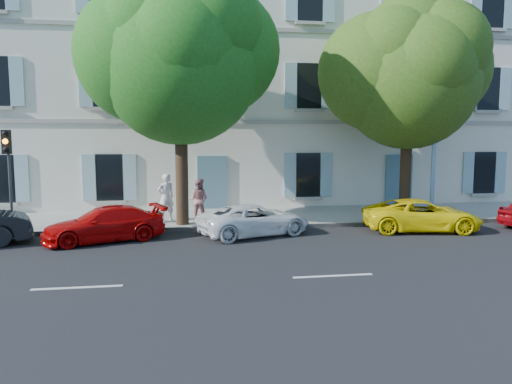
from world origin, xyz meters
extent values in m
plane|color=black|center=(0.00, 0.00, 0.00)|extent=(90.00, 90.00, 0.00)
cube|color=#A09E96|center=(0.00, 4.45, 0.07)|extent=(36.00, 4.50, 0.15)
cube|color=#9E998E|center=(0.00, 2.28, 0.08)|extent=(36.00, 0.16, 0.16)
cube|color=silver|center=(0.00, 10.20, 6.00)|extent=(28.00, 7.00, 12.00)
imported|color=#B90505|center=(-6.08, 1.01, 0.56)|extent=(4.15, 2.74, 1.12)
imported|color=white|center=(-1.14, 1.18, 0.54)|extent=(4.26, 2.95, 1.08)
imported|color=yellow|center=(4.90, 1.02, 0.57)|extent=(4.36, 2.52, 1.14)
cylinder|color=#3A2819|center=(-3.56, 2.89, 1.96)|extent=(0.46, 0.46, 3.63)
ellipsoid|color=#29771E|center=(-3.56, 2.89, 5.95)|extent=(5.80, 5.80, 6.38)
cylinder|color=#3A2819|center=(5.40, 3.48, 1.84)|extent=(0.45, 0.45, 3.38)
ellipsoid|color=#406A1B|center=(5.40, 3.48, 5.59)|extent=(5.49, 5.49, 6.04)
cylinder|color=#383A3D|center=(-9.35, 2.56, 1.58)|extent=(0.10, 0.10, 2.85)
cube|color=black|center=(-9.35, 2.42, 3.19)|extent=(0.28, 0.23, 0.81)
sphere|color=orange|center=(-9.35, 2.31, 3.21)|extent=(0.17, 0.17, 0.17)
cylinder|color=#7293BF|center=(6.21, 2.77, 4.39)|extent=(0.17, 0.17, 8.49)
imported|color=silver|center=(-4.16, 3.82, 1.05)|extent=(0.78, 0.66, 1.81)
imported|color=#B27272|center=(-2.93, 3.60, 0.96)|extent=(0.95, 0.85, 1.61)
camera|label=1|loc=(-3.72, -15.43, 3.45)|focal=35.00mm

